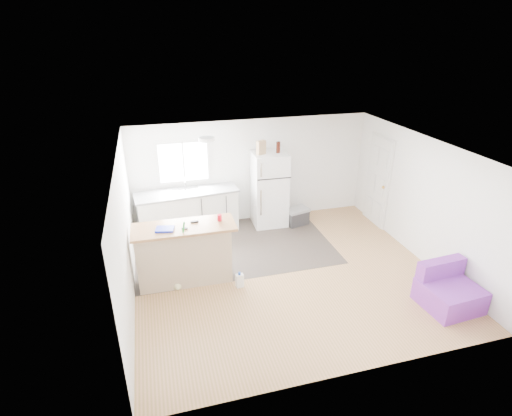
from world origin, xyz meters
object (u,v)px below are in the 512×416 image
(cardboard_box, at_px, (261,148))
(bottle_right, at_px, (279,147))
(kitchen_cabinets, at_px, (188,212))
(bottle_left, at_px, (278,147))
(refrigerator, at_px, (269,189))
(blue_tray, at_px, (165,229))
(cooler, at_px, (297,216))
(cleaner_jug, at_px, (240,280))
(purple_seat, at_px, (448,291))
(peninsula, at_px, (184,253))
(red_cup, at_px, (220,218))
(mop, at_px, (179,277))

(cardboard_box, distance_m, bottle_right, 0.40)
(kitchen_cabinets, relative_size, bottle_left, 9.08)
(refrigerator, xyz_separation_m, blue_tray, (-2.44, -1.91, 0.26))
(blue_tray, distance_m, bottle_left, 3.27)
(cooler, relative_size, cleaner_jug, 1.99)
(cooler, distance_m, purple_seat, 3.73)
(peninsula, distance_m, cardboard_box, 2.94)
(kitchen_cabinets, distance_m, bottle_right, 2.45)
(blue_tray, bearing_deg, red_cup, 6.67)
(kitchen_cabinets, bearing_deg, refrigerator, -6.54)
(purple_seat, height_order, cleaner_jug, purple_seat)
(peninsula, distance_m, bottle_right, 3.21)
(peninsula, height_order, red_cup, red_cup)
(purple_seat, bearing_deg, red_cup, 147.01)
(purple_seat, relative_size, red_cup, 7.61)
(purple_seat, bearing_deg, blue_tray, 153.85)
(mop, bearing_deg, bottle_left, 7.77)
(bottle_right, bearing_deg, kitchen_cabinets, 177.57)
(cooler, bearing_deg, mop, -162.10)
(bottle_left, bearing_deg, blue_tray, -144.57)
(bottle_right, bearing_deg, peninsula, -142.53)
(kitchen_cabinets, distance_m, peninsula, 1.89)
(refrigerator, relative_size, cleaner_jug, 5.74)
(kitchen_cabinets, bearing_deg, purple_seat, -49.85)
(bottle_left, bearing_deg, refrigerator, 160.60)
(kitchen_cabinets, xyz_separation_m, cleaner_jug, (0.62, -2.34, -0.37))
(kitchen_cabinets, height_order, blue_tray, kitchen_cabinets)
(cooler, relative_size, bottle_right, 2.38)
(mop, relative_size, red_cup, 11.00)
(purple_seat, xyz_separation_m, red_cup, (-3.44, 1.91, 0.90))
(kitchen_cabinets, height_order, cleaner_jug, kitchen_cabinets)
(cleaner_jug, xyz_separation_m, cardboard_box, (1.03, 2.26, 1.74))
(cooler, relative_size, blue_tray, 1.98)
(cooler, xyz_separation_m, bottle_left, (-0.45, 0.17, 1.64))
(kitchen_cabinets, bearing_deg, cardboard_box, -8.53)
(peninsula, bearing_deg, red_cup, 4.88)
(kitchen_cabinets, xyz_separation_m, mop, (-0.42, -2.10, -0.27))
(refrigerator, xyz_separation_m, bottle_left, (0.16, -0.06, 0.98))
(cleaner_jug, distance_m, bottle_left, 3.16)
(kitchen_cabinets, height_order, cooler, kitchen_cabinets)
(kitchen_cabinets, distance_m, cleaner_jug, 2.45)
(blue_tray, bearing_deg, peninsula, 12.66)
(cleaner_jug, bearing_deg, cooler, 43.52)
(kitchen_cabinets, xyz_separation_m, peninsula, (-0.28, -1.87, 0.05))
(kitchen_cabinets, bearing_deg, red_cup, -83.35)
(cleaner_jug, height_order, cardboard_box, cardboard_box)
(refrigerator, height_order, purple_seat, refrigerator)
(refrigerator, bearing_deg, cardboard_box, -164.26)
(kitchen_cabinets, xyz_separation_m, bottle_left, (2.03, -0.09, 1.34))
(red_cup, bearing_deg, bottle_left, 46.69)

